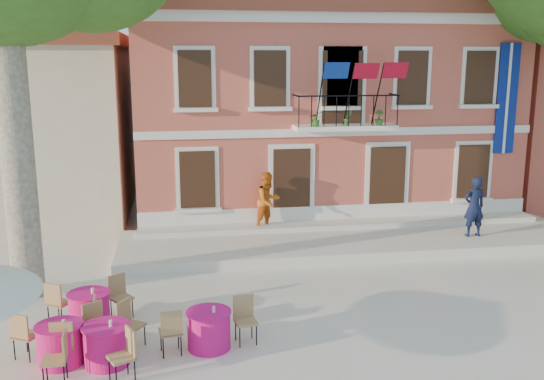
{
  "coord_description": "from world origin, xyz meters",
  "views": [
    {
      "loc": [
        -3.17,
        -12.74,
        5.58
      ],
      "look_at": [
        -0.63,
        3.5,
        2.02
      ],
      "focal_mm": 40.0,
      "sensor_mm": 36.0,
      "label": 1
    }
  ],
  "objects_px": {
    "cafe_table_3": "(209,328)",
    "pedestrian_orange": "(268,201)",
    "cafe_table_2": "(60,342)",
    "pedestrian_navy": "(474,207)",
    "cafe_table_0": "(89,308)",
    "cafe_table_1": "(106,343)"
  },
  "relations": [
    {
      "from": "pedestrian_navy",
      "to": "cafe_table_0",
      "type": "distance_m",
      "value": 11.57
    },
    {
      "from": "pedestrian_orange",
      "to": "pedestrian_navy",
      "type": "bearing_deg",
      "value": -47.94
    },
    {
      "from": "pedestrian_orange",
      "to": "cafe_table_2",
      "type": "height_order",
      "value": "pedestrian_orange"
    },
    {
      "from": "pedestrian_orange",
      "to": "cafe_table_0",
      "type": "xyz_separation_m",
      "value": [
        -4.71,
        -5.83,
        -0.79
      ]
    },
    {
      "from": "pedestrian_orange",
      "to": "cafe_table_0",
      "type": "relative_size",
      "value": 0.99
    },
    {
      "from": "pedestrian_orange",
      "to": "cafe_table_1",
      "type": "height_order",
      "value": "pedestrian_orange"
    },
    {
      "from": "pedestrian_orange",
      "to": "cafe_table_1",
      "type": "bearing_deg",
      "value": -151.62
    },
    {
      "from": "cafe_table_3",
      "to": "pedestrian_orange",
      "type": "bearing_deg",
      "value": 72.57
    },
    {
      "from": "cafe_table_2",
      "to": "cafe_table_3",
      "type": "height_order",
      "value": "same"
    },
    {
      "from": "pedestrian_navy",
      "to": "cafe_table_1",
      "type": "xyz_separation_m",
      "value": [
        -10.22,
        -5.87,
        -0.79
      ]
    },
    {
      "from": "pedestrian_navy",
      "to": "cafe_table_2",
      "type": "bearing_deg",
      "value": 24.44
    },
    {
      "from": "cafe_table_2",
      "to": "pedestrian_orange",
      "type": "bearing_deg",
      "value": 55.71
    },
    {
      "from": "pedestrian_orange",
      "to": "cafe_table_2",
      "type": "distance_m",
      "value": 8.96
    },
    {
      "from": "cafe_table_0",
      "to": "cafe_table_1",
      "type": "relative_size",
      "value": 1.0
    },
    {
      "from": "pedestrian_navy",
      "to": "cafe_table_3",
      "type": "height_order",
      "value": "pedestrian_navy"
    },
    {
      "from": "pedestrian_navy",
      "to": "pedestrian_orange",
      "type": "xyz_separation_m",
      "value": [
        -6.05,
        1.66,
        0.0
      ]
    },
    {
      "from": "cafe_table_1",
      "to": "cafe_table_3",
      "type": "bearing_deg",
      "value": 10.27
    },
    {
      "from": "cafe_table_1",
      "to": "cafe_table_2",
      "type": "distance_m",
      "value": 0.87
    },
    {
      "from": "cafe_table_0",
      "to": "cafe_table_1",
      "type": "distance_m",
      "value": 1.78
    },
    {
      "from": "pedestrian_navy",
      "to": "cafe_table_3",
      "type": "bearing_deg",
      "value": 30.79
    },
    {
      "from": "pedestrian_navy",
      "to": "pedestrian_orange",
      "type": "bearing_deg",
      "value": -18.14
    },
    {
      "from": "cafe_table_1",
      "to": "cafe_table_2",
      "type": "bearing_deg",
      "value": 169.48
    }
  ]
}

